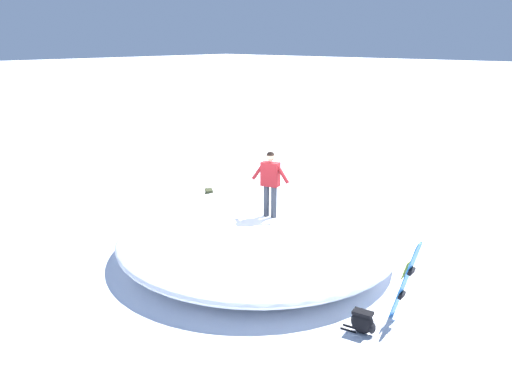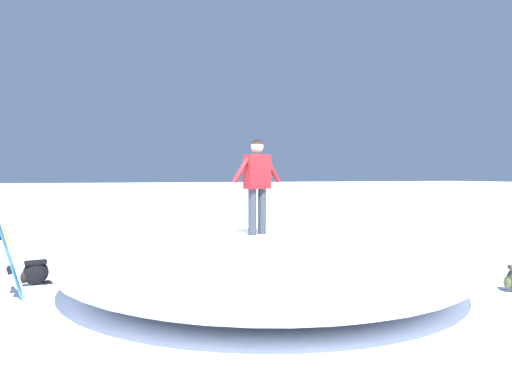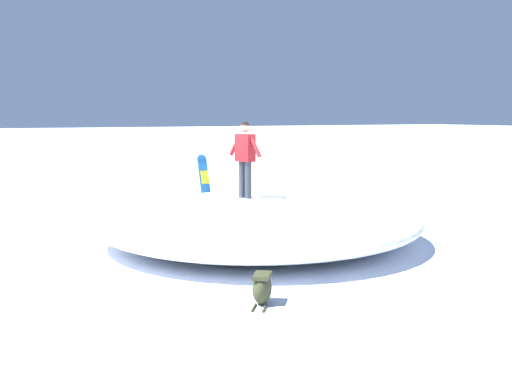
{
  "view_description": "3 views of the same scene",
  "coord_description": "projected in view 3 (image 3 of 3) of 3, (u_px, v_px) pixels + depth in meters",
  "views": [
    {
      "loc": [
        -7.3,
        8.53,
        5.09
      ],
      "look_at": [
        0.22,
        0.02,
        1.65
      ],
      "focal_mm": 35.69,
      "sensor_mm": 36.0,
      "label": 1
    },
    {
      "loc": [
        -2.6,
        -7.68,
        1.94
      ],
      "look_at": [
        0.18,
        -0.3,
        1.66
      ],
      "focal_mm": 32.24,
      "sensor_mm": 36.0,
      "label": 2
    },
    {
      "loc": [
        11.74,
        -6.24,
        2.69
      ],
      "look_at": [
        0.07,
        -0.12,
        1.04
      ],
      "focal_mm": 43.33,
      "sensor_mm": 36.0,
      "label": 3
    }
  ],
  "objects": [
    {
      "name": "backpack_near",
      "position": [
        262.0,
        288.0,
        8.84
      ],
      "size": [
        0.67,
        0.57,
        0.45
      ],
      "color": "#383D23",
      "rests_on": "ground"
    },
    {
      "name": "ground",
      "position": [
        259.0,
        238.0,
        13.52
      ],
      "size": [
        240.0,
        240.0,
        0.0
      ],
      "primitive_type": "plane",
      "color": "white"
    },
    {
      "name": "snowboard_primary_upright",
      "position": [
        205.0,
        183.0,
        16.85
      ],
      "size": [
        0.45,
        0.3,
        1.61
      ],
      "color": "#2672BF",
      "rests_on": "ground"
    },
    {
      "name": "backpack_far",
      "position": [
        241.0,
        204.0,
        17.08
      ],
      "size": [
        0.65,
        0.31,
        0.44
      ],
      "color": "black",
      "rests_on": "ground"
    },
    {
      "name": "snowboarder_standing",
      "position": [
        245.0,
        153.0,
        12.96
      ],
      "size": [
        0.97,
        0.33,
        1.61
      ],
      "color": "#333842",
      "rests_on": "snow_mound"
    },
    {
      "name": "snow_mound",
      "position": [
        259.0,
        220.0,
        13.07
      ],
      "size": [
        9.75,
        9.76,
        0.94
      ],
      "primitive_type": "ellipsoid",
      "rotation": [
        0.0,
        0.0,
        2.32
      ],
      "color": "white",
      "rests_on": "ground"
    }
  ]
}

